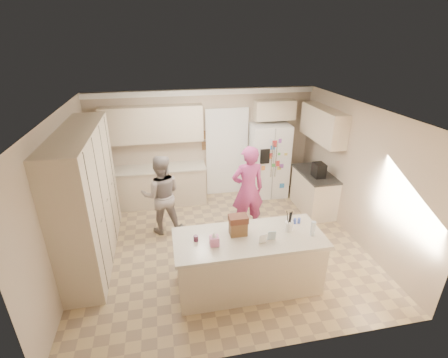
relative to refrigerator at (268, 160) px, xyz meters
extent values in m
cube|color=tan|center=(-1.53, -1.99, -0.91)|extent=(5.20, 4.60, 0.02)
cube|color=white|center=(-1.53, -1.99, 1.71)|extent=(5.20, 4.60, 0.02)
cube|color=#BBA78E|center=(-1.53, 0.32, 0.40)|extent=(5.20, 0.02, 2.60)
cube|color=#BBA78E|center=(-1.53, -4.30, 0.40)|extent=(5.20, 0.02, 2.60)
cube|color=#BBA78E|center=(-4.14, -1.99, 0.40)|extent=(0.02, 4.60, 2.60)
cube|color=#BBA78E|center=(1.08, -1.99, 0.40)|extent=(0.02, 4.60, 2.60)
cube|color=white|center=(-1.53, 0.27, 1.63)|extent=(5.20, 0.08, 0.12)
cube|color=beige|center=(-3.83, -1.79, 0.28)|extent=(0.60, 2.60, 2.35)
cube|color=beige|center=(-2.68, 0.01, -0.46)|extent=(2.20, 0.60, 0.88)
cube|color=beige|center=(-2.68, 0.00, 0.00)|extent=(2.24, 0.63, 0.04)
cube|color=beige|center=(-2.68, 0.13, 1.00)|extent=(2.20, 0.35, 0.80)
cube|color=black|center=(-0.98, 0.29, 0.15)|extent=(0.90, 0.06, 2.10)
cube|color=white|center=(-0.98, 0.25, 0.15)|extent=(1.02, 0.03, 2.22)
cube|color=brown|center=(-1.51, 0.28, 0.65)|extent=(0.15, 0.02, 0.20)
cube|color=brown|center=(-1.51, 0.28, 0.38)|extent=(0.15, 0.02, 0.20)
cube|color=white|center=(0.00, 0.00, 0.00)|extent=(0.93, 0.74, 1.80)
cube|color=gray|center=(0.00, -0.35, 0.00)|extent=(0.02, 0.02, 1.78)
cube|color=black|center=(-0.22, -0.36, 0.25)|extent=(0.22, 0.03, 0.35)
cylinder|color=silver|center=(-0.05, -0.37, 0.15)|extent=(0.02, 0.02, 0.85)
cylinder|color=silver|center=(0.05, -0.37, 0.15)|extent=(0.02, 0.02, 0.85)
cube|color=beige|center=(0.12, 0.13, 1.20)|extent=(0.95, 0.35, 0.45)
cube|color=beige|center=(0.77, -0.99, -0.46)|extent=(0.60, 1.20, 0.88)
cube|color=#2D2B28|center=(0.76, -0.99, 0.00)|extent=(0.63, 1.24, 0.04)
cube|color=beige|center=(0.89, -0.79, 1.05)|extent=(0.35, 1.50, 0.70)
cube|color=black|center=(0.72, -1.19, 0.17)|extent=(0.22, 0.28, 0.30)
cube|color=beige|center=(-1.33, -3.09, -0.46)|extent=(2.20, 0.90, 0.88)
cube|color=beige|center=(-1.33, -3.09, 0.00)|extent=(2.28, 0.96, 0.05)
cylinder|color=white|center=(-0.68, -3.04, 0.10)|extent=(0.13, 0.13, 0.15)
cube|color=pink|center=(-1.88, -3.19, 0.10)|extent=(0.13, 0.13, 0.14)
cone|color=white|center=(-1.88, -3.19, 0.20)|extent=(0.08, 0.08, 0.08)
cube|color=brown|center=(-1.48, -2.99, 0.14)|extent=(0.26, 0.18, 0.22)
cube|color=#592D1E|center=(-1.48, -2.99, 0.30)|extent=(0.28, 0.20, 0.10)
cylinder|color=#59263F|center=(-2.13, -3.04, 0.07)|extent=(0.07, 0.07, 0.09)
cube|color=white|center=(-1.18, -3.29, 0.11)|extent=(0.12, 0.06, 0.16)
cube|color=silver|center=(-1.03, -3.24, 0.11)|extent=(0.12, 0.05, 0.16)
cylinder|color=silver|center=(-0.38, -3.24, 0.14)|extent=(0.07, 0.07, 0.24)
cylinder|color=#374EAF|center=(-0.51, -2.87, 0.07)|extent=(0.05, 0.05, 0.09)
cylinder|color=#374EAF|center=(-0.44, -2.87, 0.07)|extent=(0.05, 0.05, 0.09)
imported|color=gray|center=(-2.60, -1.21, -0.08)|extent=(0.81, 0.64, 1.64)
imported|color=#B6406F|center=(-0.92, -1.50, 0.01)|extent=(0.69, 0.48, 1.81)
camera|label=1|loc=(-2.50, -7.04, 2.83)|focal=26.00mm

